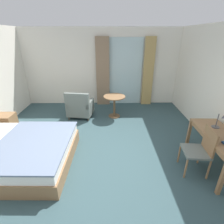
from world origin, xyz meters
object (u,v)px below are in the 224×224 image
Objects in this scene: writing_desk at (220,139)px; armchair_by_window at (80,107)px; bed at (14,152)px; round_cafe_table at (114,102)px; nightstand at (6,123)px; desk_chair at (201,148)px; desk_lamp at (223,118)px.

armchair_by_window is (-3.08, 2.36, -0.30)m from writing_desk.
bed is 2.43m from armchair_by_window.
round_cafe_table is at bearing 129.30° from writing_desk.
desk_chair is (4.56, -1.56, 0.27)m from nightstand.
armchair_by_window is at bearing 145.44° from desk_lamp.
armchair_by_window is at bearing -177.92° from round_cafe_table.
desk_chair is 0.74m from desk_lamp.
desk_lamp is 3.89m from armchair_by_window.
bed is 3.17× the size of round_cafe_table.
bed is 1.56× the size of writing_desk.
desk_chair is at bearing -58.14° from round_cafe_table.
nightstand is at bearing 166.00° from desk_lamp.
bed reaches higher than desk_chair.
bed is 5.69× the size of desk_lamp.
desk_lamp is at bearing 0.53° from bed.
round_cafe_table is at bearing 121.86° from desk_chair.
bed is at bearing -114.30° from armchair_by_window.
writing_desk is at bearing -50.70° from round_cafe_table.
desk_chair is at bearing -42.76° from armchair_by_window.
armchair_by_window is 1.26× the size of round_cafe_table.
writing_desk is 3.11m from round_cafe_table.
bed reaches higher than writing_desk.
bed is 3.70m from desk_chair.
writing_desk is at bearing -112.05° from desk_lamp.
round_cafe_table is at bearing 132.68° from desk_lamp.
writing_desk is 3.66× the size of desk_lamp.
writing_desk is (4.08, -0.15, 0.37)m from bed.
desk_chair is at bearing -18.87° from nightstand.
armchair_by_window is at bearing 26.04° from nightstand.
nightstand is 0.58× the size of armchair_by_window.
round_cafe_table is (1.11, 0.04, 0.18)m from armchair_by_window.
writing_desk is 0.41m from desk_lamp.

